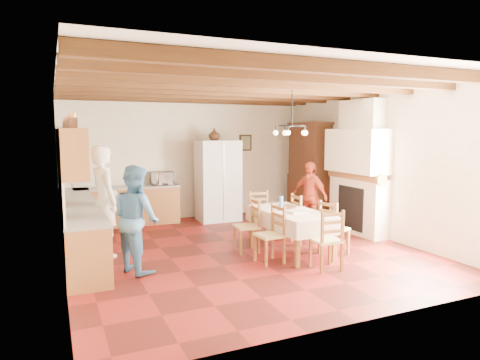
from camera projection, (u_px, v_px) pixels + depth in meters
name	position (u px, v px, depth m)	size (l,w,h in m)	color
floor	(242.00, 250.00, 7.81)	(6.00, 6.50, 0.02)	#45120F
ceiling	(242.00, 82.00, 7.46)	(6.00, 6.50, 0.02)	white
wall_back	(188.00, 158.00, 10.60)	(6.00, 0.02, 3.00)	beige
wall_front	(363.00, 192.00, 4.68)	(6.00, 0.02, 3.00)	beige
wall_left	(59.00, 175.00, 6.43)	(0.02, 6.50, 3.00)	beige
wall_right	(374.00, 163.00, 8.85)	(0.02, 6.50, 3.00)	beige
ceiling_beams	(242.00, 88.00, 7.48)	(6.00, 6.30, 0.16)	#321B0E
lower_cabinets_left	(80.00, 228.00, 7.63)	(0.60, 4.30, 0.86)	brown
lower_cabinets_back	(128.00, 207.00, 9.82)	(2.30, 0.60, 0.86)	brown
countertop_left	(79.00, 204.00, 7.58)	(0.62, 4.30, 0.04)	slate
countertop_back	(127.00, 187.00, 9.77)	(2.34, 0.62, 0.04)	slate
backsplash_left	(61.00, 187.00, 7.43)	(0.03, 4.30, 0.60)	beige
backsplash_back	(125.00, 172.00, 9.99)	(2.30, 0.03, 0.60)	beige
upper_cabinets	(69.00, 149.00, 7.42)	(0.35, 4.20, 0.70)	brown
fireplace	(357.00, 168.00, 8.92)	(0.56, 1.60, 2.80)	beige
wall_picture	(245.00, 143.00, 11.15)	(0.34, 0.03, 0.42)	black
refrigerator	(218.00, 180.00, 10.34)	(0.97, 0.80, 1.94)	silver
hutch	(309.00, 170.00, 10.63)	(0.55, 1.30, 2.37)	#3D1C13
dining_table	(290.00, 215.00, 7.58)	(0.95, 1.76, 0.76)	silver
chandelier	(292.00, 126.00, 7.39)	(0.47, 0.47, 0.03)	black
chair_left_near	(269.00, 234.00, 7.01)	(0.42, 0.40, 0.96)	brown
chair_left_far	(247.00, 225.00, 7.64)	(0.42, 0.40, 0.96)	brown
chair_right_near	(334.00, 227.00, 7.50)	(0.42, 0.40, 0.96)	brown
chair_right_far	(304.00, 218.00, 8.25)	(0.42, 0.40, 0.96)	brown
chair_end_near	(326.00, 239.00, 6.68)	(0.42, 0.40, 0.96)	brown
chair_end_far	(261.00, 215.00, 8.54)	(0.42, 0.40, 0.96)	brown
person_man	(105.00, 201.00, 7.35)	(0.70, 0.46, 1.93)	white
person_woman_blue	(136.00, 218.00, 6.56)	(0.80, 0.63, 1.66)	teal
person_woman_red	(310.00, 196.00, 9.25)	(0.88, 0.37, 1.51)	#C54229
microwave	(162.00, 178.00, 10.07)	(0.54, 0.36, 0.30)	silver
fridge_vase	(214.00, 134.00, 10.18)	(0.27, 0.27, 0.29)	#3D1C13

